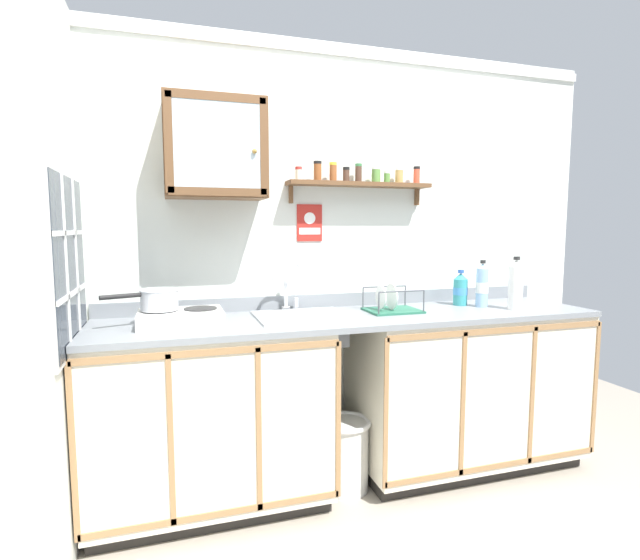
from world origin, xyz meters
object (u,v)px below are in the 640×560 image
object	(u,v)px
sink	(300,320)
warning_sign	(310,223)
saucepan	(158,299)
bottle_detergent_teal_2	(460,289)
trash_bin	(345,453)
bottle_opaque_white_1	(516,285)
hot_plate_stove	(181,317)
wall_cabinet	(215,149)
dish_rack	(391,306)
bottle_water_blue_0	(482,286)

from	to	relation	value
sink	warning_sign	xyz separation A→B (m)	(0.13, 0.26, 0.52)
saucepan	bottle_detergent_teal_2	size ratio (longest dim) A/B	1.62
saucepan	trash_bin	distance (m)	1.29
bottle_opaque_white_1	hot_plate_stove	bearing A→B (deg)	176.26
bottle_opaque_white_1	warning_sign	distance (m)	1.25
sink	wall_cabinet	bearing A→B (deg)	164.29
hot_plate_stove	sink	bearing A→B (deg)	3.28
saucepan	bottle_detergent_teal_2	world-z (taller)	bottle_detergent_teal_2
dish_rack	bottle_detergent_teal_2	bearing A→B (deg)	9.43
hot_plate_stove	dish_rack	bearing A→B (deg)	1.32
bottle_opaque_white_1	sink	bearing A→B (deg)	172.83
sink	hot_plate_stove	world-z (taller)	sink
wall_cabinet	bottle_detergent_teal_2	bearing A→B (deg)	-1.68
bottle_water_blue_0	warning_sign	world-z (taller)	warning_sign
hot_plate_stove	dish_rack	xyz separation A→B (m)	(1.15, 0.03, -0.00)
saucepan	bottle_opaque_white_1	bearing A→B (deg)	-4.14
bottle_opaque_white_1	wall_cabinet	distance (m)	1.84
bottle_water_blue_0	trash_bin	world-z (taller)	bottle_water_blue_0
hot_plate_stove	trash_bin	size ratio (longest dim) A/B	1.03
dish_rack	hot_plate_stove	bearing A→B (deg)	-178.68
sink	wall_cabinet	size ratio (longest dim) A/B	0.96
wall_cabinet	bottle_opaque_white_1	bearing A→B (deg)	-9.36
hot_plate_stove	saucepan	xyz separation A→B (m)	(-0.10, 0.02, 0.09)
sink	dish_rack	xyz separation A→B (m)	(0.53, -0.01, 0.05)
trash_bin	sink	bearing A→B (deg)	155.11
dish_rack	bottle_water_blue_0	bearing A→B (deg)	-0.88
bottle_water_blue_0	wall_cabinet	distance (m)	1.72
sink	warning_sign	distance (m)	0.59
dish_rack	warning_sign	xyz separation A→B (m)	(-0.40, 0.27, 0.47)
bottle_opaque_white_1	dish_rack	size ratio (longest dim) A/B	1.05
bottle_water_blue_0	trash_bin	size ratio (longest dim) A/B	0.72
bottle_water_blue_0	warning_sign	size ratio (longest dim) A/B	1.32
bottle_water_blue_0	dish_rack	distance (m)	0.60
bottle_opaque_white_1	dish_rack	xyz separation A→B (m)	(-0.72, 0.15, -0.11)
saucepan	trash_bin	bearing A→B (deg)	-5.34
saucepan	warning_sign	size ratio (longest dim) A/B	1.65
hot_plate_stove	bottle_opaque_white_1	size ratio (longest dim) A/B	1.31
bottle_detergent_teal_2	hot_plate_stove	bearing A→B (deg)	-176.18
bottle_water_blue_0	wall_cabinet	size ratio (longest dim) A/B	0.55
bottle_water_blue_0	dish_rack	xyz separation A→B (m)	(-0.59, 0.01, -0.10)
bottle_detergent_teal_2	warning_sign	distance (m)	1.01
saucepan	warning_sign	world-z (taller)	warning_sign
dish_rack	saucepan	bearing A→B (deg)	-179.72
hot_plate_stove	trash_bin	distance (m)	1.15
hot_plate_stove	bottle_water_blue_0	xyz separation A→B (m)	(1.74, 0.02, 0.09)
hot_plate_stove	bottle_water_blue_0	distance (m)	1.74
warning_sign	saucepan	bearing A→B (deg)	-162.14
dish_rack	trash_bin	distance (m)	0.85
bottle_opaque_white_1	warning_sign	bearing A→B (deg)	159.72
saucepan	bottle_detergent_teal_2	bearing A→B (deg)	2.94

